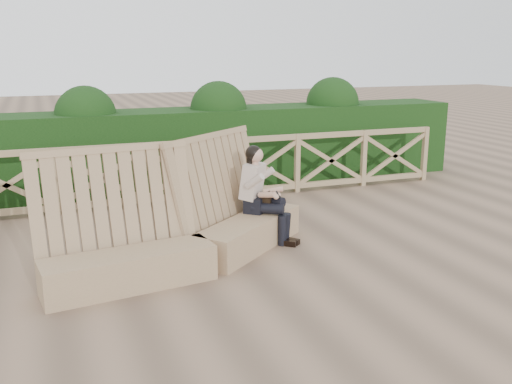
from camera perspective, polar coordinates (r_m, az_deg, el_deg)
name	(u,v)px	position (r m, az deg, el deg)	size (l,w,h in m)	color
ground	(256,273)	(6.93, 0.05, -8.10)	(60.00, 60.00, 0.00)	brown
bench	(190,235)	(7.12, -6.62, -4.26)	(3.63, 2.10, 1.55)	#947355
woman	(261,191)	(7.86, 0.47, 0.10)	(0.78, 0.78, 1.35)	black
guardrail	(185,172)	(9.98, -7.13, 2.04)	(10.10, 0.09, 1.10)	olive
hedge	(169,149)	(11.09, -8.66, 4.23)	(12.00, 1.20, 1.50)	black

